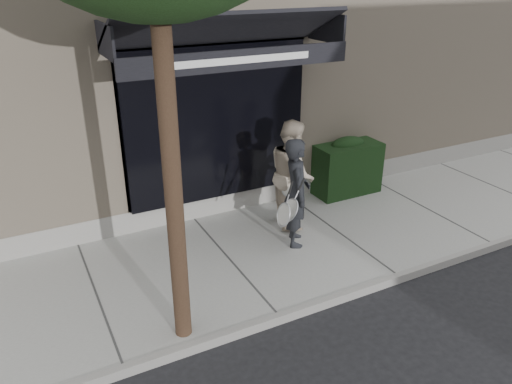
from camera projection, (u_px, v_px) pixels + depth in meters
ground at (335, 236)px, 8.57m from camera, size 80.00×80.00×0.00m
sidewalk at (335, 233)px, 8.54m from camera, size 20.00×3.00×0.12m
curb at (398, 278)px, 7.28m from camera, size 20.00×0.10×0.14m
building_facade at (216, 38)px, 11.46m from camera, size 14.30×8.04×5.64m
hedge at (346, 166)px, 9.77m from camera, size 1.30×0.70×1.14m
pedestrian_front at (296, 193)px, 7.78m from camera, size 0.89×0.94×1.77m
pedestrian_back at (292, 173)px, 8.41m from camera, size 0.91×1.05×1.85m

